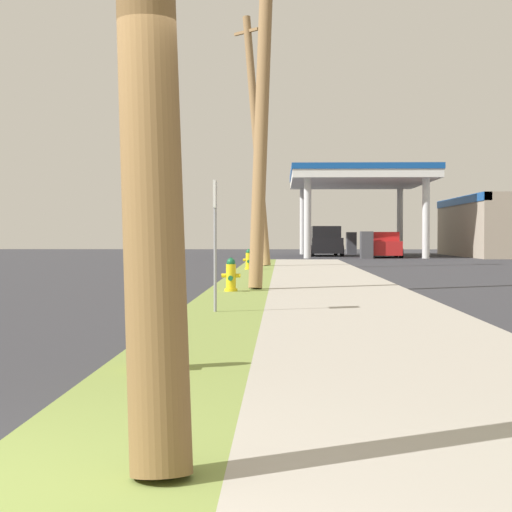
{
  "coord_description": "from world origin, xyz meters",
  "views": [
    {
      "loc": [
        1.69,
        -3.81,
        1.35
      ],
      "look_at": [
        1.02,
        18.2,
        0.82
      ],
      "focal_mm": 59.36,
      "sensor_mm": 36.0,
      "label": 1
    }
  ],
  "objects": [
    {
      "name": "street_sign_post",
      "position": [
        0.62,
        9.81,
        1.63
      ],
      "size": [
        0.05,
        0.36,
        2.12
      ],
      "color": "gray",
      "rests_on": "grass_verge"
    },
    {
      "name": "utility_pole_background",
      "position": [
        0.65,
        31.1,
        5.38
      ],
      "size": [
        1.63,
        1.61,
        10.35
      ],
      "color": "#937047",
      "rests_on": "grass_verge"
    },
    {
      "name": "car_red_by_near_pump",
      "position": [
        8.04,
        48.44,
        0.72
      ],
      "size": [
        2.14,
        4.59,
        1.57
      ],
      "color": "red",
      "rests_on": "ground"
    },
    {
      "name": "fire_hydrant_second",
      "position": [
        0.57,
        14.84,
        0.45
      ],
      "size": [
        0.42,
        0.38,
        0.74
      ],
      "color": "yellow",
      "rests_on": "grass_verge"
    },
    {
      "name": "truck_black_at_forecourt",
      "position": [
        4.55,
        52.48,
        0.91
      ],
      "size": [
        2.27,
        5.46,
        1.97
      ],
      "color": "black",
      "rests_on": "ground"
    },
    {
      "name": "utility_pole_midground",
      "position": [
        1.24,
        16.26,
        4.87
      ],
      "size": [
        0.7,
        2.3,
        9.33
      ],
      "color": "#937047",
      "rests_on": "grass_verge"
    },
    {
      "name": "gas_station_canopy",
      "position": [
        13.53,
        51.99,
        2.73
      ],
      "size": [
        16.3,
        14.46,
        5.61
      ],
      "color": "silver",
      "rests_on": "ground"
    },
    {
      "name": "fire_hydrant_fourth",
      "position": [
        0.5,
        37.31,
        0.45
      ],
      "size": [
        0.42,
        0.38,
        0.74
      ],
      "color": "yellow",
      "rests_on": "grass_verge"
    },
    {
      "name": "fire_hydrant_nearest",
      "position": [
        0.53,
        3.97,
        0.45
      ],
      "size": [
        0.42,
        0.38,
        0.74
      ],
      "color": "yellow",
      "rests_on": "grass_verge"
    },
    {
      "name": "fire_hydrant_third",
      "position": [
        0.49,
        26.9,
        0.45
      ],
      "size": [
        0.42,
        0.37,
        0.74
      ],
      "color": "yellow",
      "rests_on": "grass_verge"
    }
  ]
}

